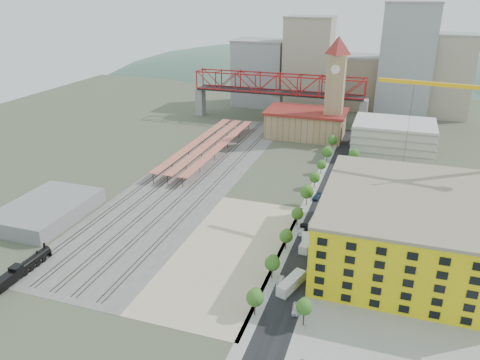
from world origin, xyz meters
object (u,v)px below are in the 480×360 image
(clock_tower, at_px, (336,80))
(site_trailer_d, at_px, (316,222))
(site_trailer_b, at_px, (307,243))
(car_0, at_px, (280,281))
(site_trailer_a, at_px, (291,283))
(site_trailer_c, at_px, (307,243))
(locomotive, at_px, (25,267))
(construction_building, at_px, (408,228))

(clock_tower, xyz_separation_m, site_trailer_d, (8.00, -88.39, -27.41))
(site_trailer_b, height_order, site_trailer_d, site_trailer_d)
(clock_tower, bearing_deg, car_0, -87.64)
(clock_tower, relative_size, site_trailer_a, 5.18)
(site_trailer_d, bearing_deg, site_trailer_a, -86.56)
(site_trailer_c, xyz_separation_m, site_trailer_d, (0.00, 13.59, 0.05))
(locomotive, bearing_deg, site_trailer_a, 12.85)
(clock_tower, xyz_separation_m, construction_building, (34.00, -99.99, -19.29))
(site_trailer_c, relative_size, car_0, 2.22)
(locomotive, distance_m, site_trailer_a, 67.70)
(site_trailer_a, distance_m, site_trailer_d, 34.14)
(clock_tower, bearing_deg, site_trailer_c, -85.51)
(car_0, bearing_deg, site_trailer_d, 82.34)
(site_trailer_c, bearing_deg, site_trailer_a, -106.38)
(clock_tower, height_order, site_trailer_a, clock_tower)
(site_trailer_a, xyz_separation_m, site_trailer_c, (0.00, 20.55, -0.14))
(site_trailer_c, distance_m, car_0, 19.65)
(car_0, bearing_deg, construction_building, 33.96)
(site_trailer_a, bearing_deg, construction_building, 58.35)
(locomotive, bearing_deg, car_0, 14.42)
(car_0, bearing_deg, locomotive, -168.05)
(site_trailer_b, bearing_deg, site_trailer_c, 94.55)
(locomotive, distance_m, site_trailer_b, 74.89)
(locomotive, bearing_deg, site_trailer_b, 28.19)
(site_trailer_d, bearing_deg, car_0, -91.76)
(clock_tower, height_order, locomotive, clock_tower)
(construction_building, bearing_deg, locomotive, -157.77)
(clock_tower, height_order, site_trailer_b, clock_tower)
(site_trailer_b, bearing_deg, locomotive, -147.25)
(locomotive, bearing_deg, site_trailer_c, 28.35)
(site_trailer_a, height_order, site_trailer_c, site_trailer_a)
(clock_tower, xyz_separation_m, site_trailer_a, (8.00, -122.54, -27.32))
(clock_tower, height_order, construction_building, clock_tower)
(construction_building, relative_size, car_0, 12.43)
(site_trailer_d, bearing_deg, site_trailer_c, -86.56)
(locomotive, relative_size, car_0, 4.83)
(locomotive, distance_m, car_0, 65.06)
(clock_tower, relative_size, site_trailer_b, 5.62)
(clock_tower, relative_size, car_0, 12.78)
(site_trailer_c, bearing_deg, site_trailer_b, -106.38)
(construction_building, distance_m, site_trailer_c, 27.33)
(car_0, bearing_deg, site_trailer_c, 78.75)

